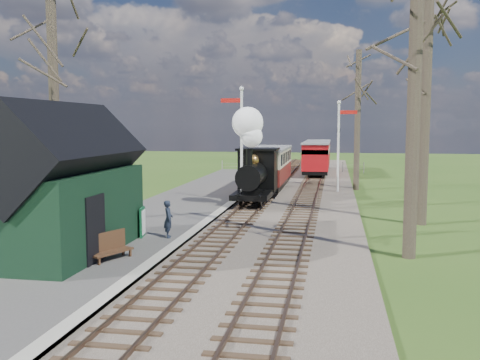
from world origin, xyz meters
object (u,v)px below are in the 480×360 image
object	(u,v)px
locomotive	(254,163)
sign_board	(143,222)
red_carriage_b	(318,154)
semaphore_far	(340,139)
person	(168,219)
station_shed	(64,188)
coach	(269,166)
semaphore_near	(240,137)
red_carriage_a	(316,158)
bench	(109,247)

from	to	relation	value
locomotive	sign_board	size ratio (longest dim) A/B	4.58
locomotive	red_carriage_b	xyz separation A→B (m)	(2.61, 21.72, -0.69)
semaphore_far	person	distance (m)	16.64
station_shed	person	world-z (taller)	station_shed
coach	person	xyz separation A→B (m)	(-1.75, -15.18, -0.77)
semaphore_near	locomotive	xyz separation A→B (m)	(0.76, -0.16, -1.37)
red_carriage_a	red_carriage_b	distance (m)	5.50
semaphore_near	red_carriage_a	distance (m)	16.54
semaphore_far	sign_board	size ratio (longest dim) A/B	5.34
bench	locomotive	bearing A→B (deg)	78.42
semaphore_near	coach	distance (m)	6.28
semaphore_near	sign_board	size ratio (longest dim) A/B	5.80
sign_board	semaphore_near	bearing A→B (deg)	78.12
semaphore_near	red_carriage_a	bearing A→B (deg)	78.15
red_carriage_b	bench	distance (m)	34.56
red_carriage_a	coach	bearing A→B (deg)	-104.37
bench	person	size ratio (longest dim) A/B	1.11
red_carriage_b	sign_board	bearing A→B (deg)	-99.79
station_shed	sign_board	world-z (taller)	station_shed
station_shed	semaphore_near	size ratio (longest dim) A/B	1.01
locomotive	person	world-z (taller)	locomotive
coach	red_carriage_a	distance (m)	10.48
semaphore_far	red_carriage_b	distance (m)	15.77
semaphore_far	red_carriage_a	world-z (taller)	semaphore_far
station_shed	coach	size ratio (longest dim) A/B	0.80
station_shed	locomotive	size ratio (longest dim) A/B	1.28
station_shed	red_carriage_b	world-z (taller)	station_shed
coach	person	world-z (taller)	coach
station_shed	bench	xyz separation A→B (m)	(1.74, -0.59, -1.68)
red_carriage_a	person	size ratio (longest dim) A/B	3.95
red_carriage_a	station_shed	bearing A→B (deg)	-103.81
coach	person	distance (m)	15.30
red_carriage_a	red_carriage_b	bearing A→B (deg)	90.00
bench	red_carriage_b	bearing A→B (deg)	81.41
semaphore_far	coach	size ratio (longest dim) A/B	0.73
coach	bench	world-z (taller)	coach
station_shed	sign_board	bearing A→B (deg)	59.92
person	station_shed	bearing A→B (deg)	120.54
semaphore_near	semaphore_far	xyz separation A→B (m)	(5.14, 6.00, -0.27)
red_carriage_a	red_carriage_b	size ratio (longest dim) A/B	1.00
locomotive	red_carriage_b	distance (m)	21.89
semaphore_near	locomotive	distance (m)	1.58
station_shed	bench	world-z (taller)	station_shed
semaphore_far	coach	xyz separation A→B (m)	(-4.37, -0.09, -1.71)
semaphore_far	person	size ratio (longest dim) A/B	4.24
locomotive	bench	distance (m)	12.81
semaphore_far	sign_board	bearing A→B (deg)	-114.91
semaphore_far	red_carriage_b	size ratio (longest dim) A/B	1.07
coach	red_carriage_a	bearing A→B (deg)	75.63
station_shed	red_carriage_b	xyz separation A→B (m)	(6.90, 33.56, -0.71)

